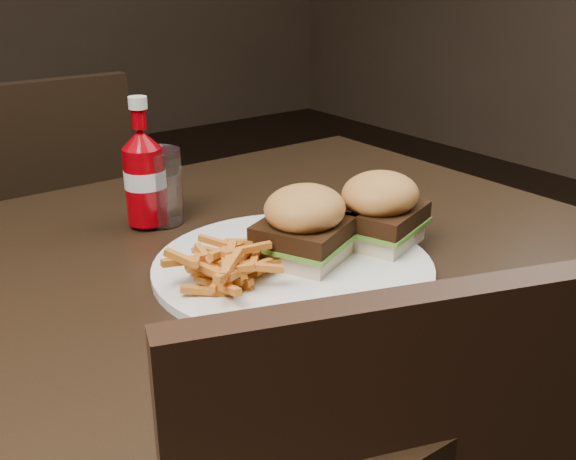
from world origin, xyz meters
TOP-DOWN VIEW (x-y plane):
  - dining_table at (0.00, 0.00)m, footprint 1.20×0.80m
  - chair_far at (-0.01, 0.77)m, footprint 0.45×0.45m
  - plate at (0.11, -0.08)m, footprint 0.34×0.34m
  - sandwich_half_a at (0.13, -0.08)m, footprint 0.12×0.12m
  - sandwich_half_b at (0.24, -0.09)m, footprint 0.12×0.12m
  - fries_pile at (0.03, -0.07)m, footprint 0.12×0.12m
  - ketchup_bottle at (0.04, 0.16)m, footprint 0.06×0.06m
  - tumbler at (0.06, 0.17)m, footprint 0.09×0.09m

SIDE VIEW (x-z plane):
  - chair_far at x=-0.01m, z-range 0.41..0.45m
  - dining_table at x=0.00m, z-range 0.71..0.75m
  - plate at x=0.11m, z-range 0.75..0.76m
  - sandwich_half_a at x=0.13m, z-range 0.76..0.78m
  - sandwich_half_b at x=0.24m, z-range 0.76..0.78m
  - fries_pile at x=0.03m, z-range 0.76..0.80m
  - tumbler at x=0.06m, z-range 0.75..0.86m
  - ketchup_bottle at x=0.04m, z-range 0.76..0.86m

